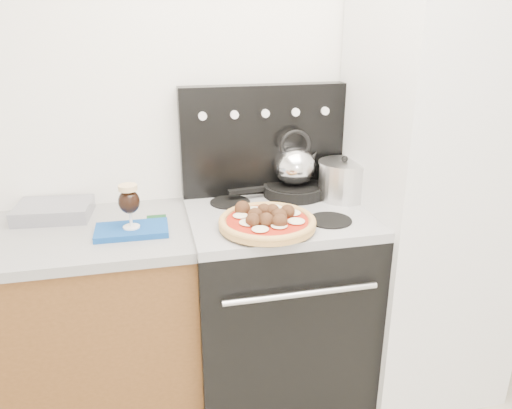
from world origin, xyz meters
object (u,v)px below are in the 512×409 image
object	(u,v)px
base_cabinet	(21,339)
tea_kettle	(295,162)
fridge	(429,195)
stove_body	(276,308)
oven_mitt	(132,230)
stock_pot	(343,181)
skillet	(294,190)
pizza_pan	(267,228)
pizza	(267,220)
beer_glass	(130,206)

from	to	relation	value
base_cabinet	tea_kettle	xyz separation A→B (m)	(1.23, 0.16, 0.65)
fridge	tea_kettle	distance (m)	0.62
stove_body	fridge	bearing A→B (deg)	-2.05
oven_mitt	stock_pot	xyz separation A→B (m)	(0.94, 0.15, 0.09)
stock_pot	oven_mitt	bearing A→B (deg)	-171.21
skillet	stock_pot	bearing A→B (deg)	-22.99
pizza_pan	stock_pot	bearing A→B (deg)	32.47
pizza_pan	stock_pot	distance (m)	0.51
stove_body	pizza	world-z (taller)	pizza
base_cabinet	tea_kettle	distance (m)	1.40
skillet	tea_kettle	xyz separation A→B (m)	(-0.00, 0.00, 0.13)
pizza	tea_kettle	distance (m)	0.44
beer_glass	skillet	world-z (taller)	beer_glass
skillet	pizza_pan	bearing A→B (deg)	-121.44
pizza_pan	pizza	size ratio (longest dim) A/B	0.90
base_cabinet	pizza	size ratio (longest dim) A/B	3.82
base_cabinet	stock_pot	world-z (taller)	stock_pot
fridge	stock_pot	xyz separation A→B (m)	(-0.37, 0.12, 0.05)
pizza	skillet	size ratio (longest dim) A/B	1.34
skillet	stock_pot	size ratio (longest dim) A/B	1.26
pizza_pan	skillet	world-z (taller)	skillet
base_cabinet	tea_kettle	world-z (taller)	tea_kettle
stove_body	skillet	world-z (taller)	skillet
base_cabinet	skillet	size ratio (longest dim) A/B	5.10
pizza	tea_kettle	size ratio (longest dim) A/B	1.76
oven_mitt	pizza	bearing A→B (deg)	-13.44
pizza	tea_kettle	bearing A→B (deg)	58.56
pizza	tea_kettle	xyz separation A→B (m)	(0.22, 0.36, 0.12)
base_cabinet	stock_pot	bearing A→B (deg)	2.88
oven_mitt	tea_kettle	bearing A→B (deg)	17.54
fridge	skillet	bearing A→B (deg)	159.82
base_cabinet	pizza_pan	distance (m)	1.15
stove_body	fridge	xyz separation A→B (m)	(0.70, -0.03, 0.51)
oven_mitt	pizza	world-z (taller)	pizza
base_cabinet	pizza_pan	world-z (taller)	pizza_pan
base_cabinet	pizza_pan	bearing A→B (deg)	-11.03
base_cabinet	beer_glass	bearing A→B (deg)	-8.45
fridge	tea_kettle	bearing A→B (deg)	159.82
base_cabinet	oven_mitt	size ratio (longest dim) A/B	5.13
stock_pot	fridge	bearing A→B (deg)	-18.55
fridge	beer_glass	xyz separation A→B (m)	(-1.31, -0.02, 0.06)
oven_mitt	skillet	xyz separation A→B (m)	(0.74, 0.23, 0.03)
base_cabinet	oven_mitt	bearing A→B (deg)	-8.45
fridge	tea_kettle	size ratio (longest dim) A/B	8.79
skillet	beer_glass	bearing A→B (deg)	-162.46
fridge	beer_glass	distance (m)	1.31
stove_body	beer_glass	xyz separation A→B (m)	(-0.61, -0.05, 0.57)
base_cabinet	stove_body	distance (m)	1.11
fridge	stock_pot	world-z (taller)	fridge
stove_body	pizza_pan	world-z (taller)	pizza_pan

